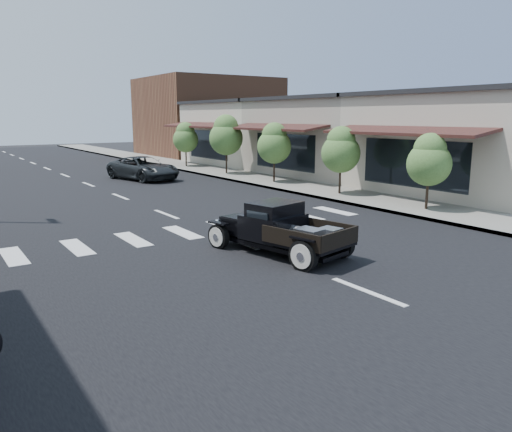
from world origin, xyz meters
TOP-DOWN VIEW (x-y plane):
  - ground at (0.00, 0.00)m, footprint 120.00×120.00m
  - road at (0.00, 15.00)m, footprint 14.00×80.00m
  - road_markings at (0.00, 10.00)m, footprint 12.00×60.00m
  - sidewalk_right at (8.50, 15.00)m, footprint 3.00×80.00m
  - storefront_near at (15.00, 4.00)m, footprint 10.00×9.00m
  - storefront_mid at (15.00, 13.00)m, footprint 10.00×9.00m
  - storefront_far at (15.00, 22.00)m, footprint 10.00×9.00m
  - far_building_right at (15.50, 32.00)m, footprint 11.00×10.00m
  - small_tree_a at (8.30, 1.92)m, footprint 1.63×1.63m
  - small_tree_b at (8.30, 6.61)m, footprint 1.74×1.74m
  - small_tree_c at (8.30, 11.64)m, footprint 1.80×1.80m
  - small_tree_d at (8.30, 16.60)m, footprint 2.05×2.05m
  - small_tree_e at (8.30, 22.15)m, footprint 1.76×1.76m
  - hotrod_pickup at (0.27, 0.39)m, footprint 2.71×4.34m
  - second_car at (3.22, 17.33)m, footprint 3.23×5.11m

SIDE VIEW (x-z plane):
  - ground at x=0.00m, z-range 0.00..0.00m
  - road_markings at x=0.00m, z-range -0.03..0.03m
  - road at x=0.00m, z-range 0.00..0.02m
  - sidewalk_right at x=8.50m, z-range 0.00..0.15m
  - second_car at x=3.22m, z-range 0.00..1.32m
  - hotrod_pickup at x=0.27m, z-range 0.00..1.40m
  - small_tree_a at x=8.30m, z-range 0.15..2.87m
  - small_tree_b at x=8.30m, z-range 0.15..3.04m
  - small_tree_e at x=8.30m, z-range 0.15..3.08m
  - small_tree_c at x=8.30m, z-range 0.15..3.16m
  - small_tree_d at x=8.30m, z-range 0.15..3.57m
  - storefront_near at x=15.00m, z-range 0.00..4.50m
  - storefront_mid at x=15.00m, z-range 0.00..4.50m
  - storefront_far at x=15.00m, z-range 0.00..4.50m
  - far_building_right at x=15.50m, z-range 0.00..7.00m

